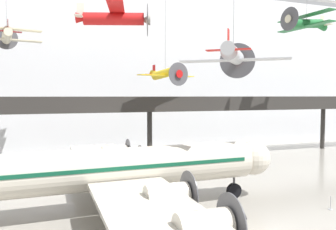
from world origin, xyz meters
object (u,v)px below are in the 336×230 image
suspended_plane_yellow_lowwing (165,73)px  stanchion_barrier (331,206)px  suspended_plane_green_biplane (306,23)px  info_sign_pedestal (243,224)px  airliner_silver_main (109,170)px  suspended_plane_red_highwing (114,18)px  suspended_plane_cream_biplane (7,35)px  suspended_plane_silver_racer (233,56)px

suspended_plane_yellow_lowwing → stanchion_barrier: suspended_plane_yellow_lowwing is taller
suspended_plane_green_biplane → info_sign_pedestal: suspended_plane_green_biplane is taller
airliner_silver_main → stanchion_barrier: airliner_silver_main is taller
suspended_plane_red_highwing → stanchion_barrier: 23.75m
airliner_silver_main → suspended_plane_red_highwing: suspended_plane_red_highwing is taller
stanchion_barrier → suspended_plane_cream_biplane: bearing=137.2°
airliner_silver_main → info_sign_pedestal: 10.22m
suspended_plane_silver_racer → suspended_plane_red_highwing: 11.16m
airliner_silver_main → suspended_plane_silver_racer: bearing=-7.0°
suspended_plane_green_biplane → suspended_plane_cream_biplane: (-35.57, 8.60, -2.18)m
suspended_plane_cream_biplane → stanchion_barrier: suspended_plane_cream_biplane is taller
airliner_silver_main → suspended_plane_cream_biplane: (-8.74, 18.40, 12.57)m
suspended_plane_red_highwing → suspended_plane_green_biplane: bearing=24.2°
suspended_plane_yellow_lowwing → suspended_plane_silver_racer: 16.00m
suspended_plane_cream_biplane → stanchion_barrier: (25.11, -23.26, -15.58)m
suspended_plane_yellow_lowwing → suspended_plane_red_highwing: size_ratio=1.44×
info_sign_pedestal → suspended_plane_cream_biplane: bearing=114.1°
stanchion_barrier → info_sign_pedestal: info_sign_pedestal is taller
info_sign_pedestal → airliner_silver_main: bearing=132.3°
airliner_silver_main → stanchion_barrier: size_ratio=30.09×
stanchion_barrier → suspended_plane_green_biplane: bearing=54.5°
suspended_plane_silver_racer → suspended_plane_cream_biplane: bearing=80.6°
suspended_plane_cream_biplane → info_sign_pedestal: bearing=-154.8°
suspended_plane_silver_racer → info_sign_pedestal: suspended_plane_silver_racer is taller
suspended_plane_yellow_lowwing → suspended_plane_green_biplane: bearing=59.7°
suspended_plane_silver_racer → suspended_plane_cream_biplane: suspended_plane_cream_biplane is taller
suspended_plane_yellow_lowwing → suspended_plane_green_biplane: size_ratio=1.43×
suspended_plane_green_biplane → stanchion_barrier: bearing=47.8°
stanchion_barrier → suspended_plane_silver_racer: bearing=149.8°
info_sign_pedestal → suspended_plane_yellow_lowwing: bearing=75.1°
suspended_plane_silver_racer → stanchion_barrier: suspended_plane_silver_racer is taller
airliner_silver_main → suspended_plane_silver_racer: (9.83, -1.05, 8.74)m
suspended_plane_green_biplane → stanchion_barrier: suspended_plane_green_biplane is taller
airliner_silver_main → suspended_plane_cream_biplane: 23.94m
airliner_silver_main → info_sign_pedestal: airliner_silver_main is taller
airliner_silver_main → suspended_plane_green_biplane: bearing=19.1°
suspended_plane_green_biplane → suspended_plane_silver_racer: bearing=25.8°
suspended_plane_yellow_lowwing → stanchion_barrier: 23.80m
suspended_plane_red_highwing → suspended_plane_cream_biplane: (-10.16, 13.11, 0.15)m
suspended_plane_cream_biplane → stanchion_barrier: bearing=-141.7°
stanchion_barrier → suspended_plane_yellow_lowwing: bearing=108.9°
suspended_plane_cream_biplane → suspended_plane_green_biplane: bearing=-112.5°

